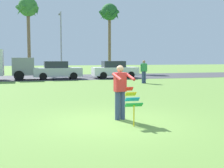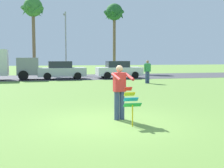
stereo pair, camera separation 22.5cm
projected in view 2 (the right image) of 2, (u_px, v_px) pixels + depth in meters
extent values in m
plane|color=olive|center=(111.00, 122.00, 9.11)|extent=(120.00, 120.00, 0.00)
cube|color=#424247|center=(62.00, 77.00, 28.98)|extent=(120.00, 8.00, 0.01)
cylinder|color=#384772|center=(122.00, 105.00, 9.51)|extent=(0.16, 0.16, 0.90)
cylinder|color=#384772|center=(117.00, 106.00, 9.44)|extent=(0.16, 0.16, 0.90)
cube|color=red|center=(119.00, 82.00, 9.40)|extent=(0.39, 0.28, 0.60)
sphere|color=tan|center=(119.00, 69.00, 9.37)|extent=(0.22, 0.22, 0.22)
cylinder|color=red|center=(129.00, 77.00, 9.25)|extent=(0.18, 0.59, 0.24)
cylinder|color=red|center=(116.00, 77.00, 9.08)|extent=(0.18, 0.59, 0.24)
cube|color=red|center=(128.00, 89.00, 8.95)|extent=(0.23, 0.15, 0.12)
cube|color=yellow|center=(130.00, 94.00, 8.80)|extent=(0.32, 0.15, 0.12)
cube|color=#1E99D8|center=(131.00, 99.00, 8.65)|extent=(0.42, 0.15, 0.12)
cube|color=green|center=(133.00, 105.00, 8.51)|extent=(0.52, 0.15, 0.12)
cylinder|color=yellow|center=(132.00, 116.00, 8.54)|extent=(0.04, 0.04, 0.63)
cube|color=gray|center=(27.00, 66.00, 25.92)|extent=(1.87, 1.96, 1.50)
cylinder|color=black|center=(24.00, 74.00, 26.77)|extent=(0.85, 0.31, 0.84)
cylinder|color=black|center=(23.00, 76.00, 25.01)|extent=(0.85, 0.31, 0.84)
cube|color=silver|center=(62.00, 72.00, 26.55)|extent=(4.23, 1.79, 0.76)
cube|color=#282D38|center=(60.00, 65.00, 26.45)|extent=(2.04, 1.43, 0.60)
cylinder|color=black|center=(75.00, 75.00, 27.69)|extent=(0.64, 0.23, 0.64)
cylinder|color=black|center=(78.00, 76.00, 26.13)|extent=(0.64, 0.23, 0.64)
cylinder|color=black|center=(47.00, 75.00, 27.03)|extent=(0.64, 0.23, 0.64)
cylinder|color=black|center=(47.00, 76.00, 25.47)|extent=(0.64, 0.23, 0.64)
cube|color=white|center=(119.00, 71.00, 27.78)|extent=(4.21, 1.72, 0.76)
cube|color=#282D38|center=(118.00, 64.00, 27.69)|extent=(2.02, 1.40, 0.60)
cylinder|color=black|center=(130.00, 74.00, 28.89)|extent=(0.64, 0.22, 0.64)
cylinder|color=black|center=(135.00, 75.00, 27.33)|extent=(0.64, 0.22, 0.64)
cylinder|color=black|center=(104.00, 74.00, 28.30)|extent=(0.64, 0.22, 0.64)
cylinder|color=black|center=(107.00, 75.00, 26.73)|extent=(0.64, 0.22, 0.64)
cylinder|color=brown|center=(34.00, 42.00, 33.38)|extent=(0.36, 0.36, 7.27)
sphere|color=#387A33|center=(33.00, 7.00, 33.03)|extent=(2.10, 2.10, 2.10)
cone|color=#387A33|center=(42.00, 12.00, 33.29)|extent=(0.44, 1.56, 1.28)
cone|color=#387A33|center=(36.00, 12.00, 34.01)|extent=(1.62, 0.90, 1.28)
cone|color=#387A33|center=(26.00, 12.00, 33.43)|extent=(1.27, 1.52, 1.28)
cone|color=#387A33|center=(26.00, 10.00, 32.35)|extent=(1.27, 1.52, 1.28)
cone|color=#387A33|center=(36.00, 10.00, 32.26)|extent=(1.62, 0.90, 1.28)
cylinder|color=brown|center=(114.00, 43.00, 37.86)|extent=(0.36, 0.36, 7.40)
sphere|color=#236028|center=(114.00, 12.00, 37.51)|extent=(2.10, 2.10, 2.10)
cone|color=#236028|center=(122.00, 16.00, 37.77)|extent=(0.44, 1.56, 1.28)
cone|color=#236028|center=(115.00, 17.00, 38.49)|extent=(1.62, 0.90, 1.28)
cone|color=#236028|center=(107.00, 16.00, 37.91)|extent=(1.27, 1.52, 1.28)
cone|color=#236028|center=(109.00, 15.00, 36.83)|extent=(1.27, 1.52, 1.28)
cone|color=#236028|center=(118.00, 15.00, 36.74)|extent=(1.62, 0.90, 1.28)
cylinder|color=#9E9EA3|center=(66.00, 43.00, 33.50)|extent=(0.16, 0.16, 7.00)
cylinder|color=#9E9EA3|center=(65.00, 13.00, 33.87)|extent=(0.10, 1.40, 0.10)
cube|color=#4C4C51|center=(64.00, 15.00, 34.50)|extent=(0.24, 0.44, 0.16)
cylinder|color=#384772|center=(148.00, 77.00, 22.45)|extent=(0.16, 0.16, 0.90)
cylinder|color=#384772|center=(146.00, 77.00, 22.38)|extent=(0.16, 0.16, 0.90)
cube|color=#338C4C|center=(147.00, 67.00, 22.35)|extent=(0.39, 0.28, 0.60)
sphere|color=#9E7051|center=(148.00, 62.00, 22.31)|extent=(0.22, 0.22, 0.22)
cylinder|color=#338C4C|center=(150.00, 68.00, 22.45)|extent=(0.09, 0.09, 0.58)
cylinder|color=#338C4C|center=(145.00, 68.00, 22.26)|extent=(0.09, 0.09, 0.58)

